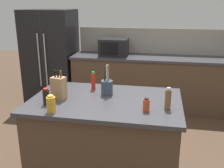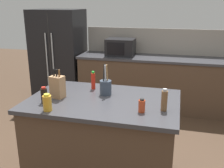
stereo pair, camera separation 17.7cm
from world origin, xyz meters
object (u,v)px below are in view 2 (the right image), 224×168
(refrigerator, at_px, (59,56))
(spice_jar_paprika, at_px, (142,106))
(hot_sauce_bottle, at_px, (93,81))
(utensil_crock, at_px, (106,87))
(knife_block, at_px, (57,87))
(honey_jar, at_px, (47,103))
(pepper_grinder, at_px, (164,100))
(microwave, at_px, (121,47))
(soy_sauce_bottle, at_px, (44,95))

(refrigerator, distance_m, spice_jar_paprika, 3.15)
(hot_sauce_bottle, bearing_deg, utensil_crock, -38.06)
(knife_block, distance_m, utensil_crock, 0.49)
(refrigerator, bearing_deg, hot_sauce_bottle, -55.56)
(hot_sauce_bottle, bearing_deg, honey_jar, -106.65)
(hot_sauce_bottle, xyz_separation_m, honey_jar, (-0.20, -0.67, -0.02))
(knife_block, bearing_deg, refrigerator, 128.52)
(refrigerator, height_order, pepper_grinder, refrigerator)
(spice_jar_paprika, bearing_deg, knife_block, 169.88)
(knife_block, height_order, utensil_crock, utensil_crock)
(microwave, distance_m, pepper_grinder, 2.51)
(utensil_crock, distance_m, soy_sauce_bottle, 0.62)
(soy_sauce_bottle, bearing_deg, pepper_grinder, 4.79)
(knife_block, xyz_separation_m, pepper_grinder, (1.05, -0.07, -0.02))
(spice_jar_paprika, bearing_deg, soy_sauce_bottle, -179.33)
(knife_block, height_order, honey_jar, knife_block)
(soy_sauce_bottle, relative_size, hot_sauce_bottle, 0.79)
(honey_jar, relative_size, spice_jar_paprika, 1.25)
(knife_block, bearing_deg, utensil_crock, 37.90)
(honey_jar, bearing_deg, hot_sauce_bottle, 73.35)
(refrigerator, height_order, knife_block, refrigerator)
(soy_sauce_bottle, bearing_deg, knife_block, 70.05)
(spice_jar_paprika, bearing_deg, refrigerator, 128.42)
(soy_sauce_bottle, bearing_deg, honey_jar, -54.10)
(utensil_crock, bearing_deg, refrigerator, 125.95)
(refrigerator, xyz_separation_m, utensil_crock, (1.53, -2.11, 0.16))
(pepper_grinder, bearing_deg, refrigerator, 131.91)
(utensil_crock, distance_m, spice_jar_paprika, 0.56)
(soy_sauce_bottle, bearing_deg, utensil_crock, 36.28)
(utensil_crock, bearing_deg, hot_sauce_bottle, 141.94)
(refrigerator, xyz_separation_m, pepper_grinder, (2.14, -2.39, 0.17))
(refrigerator, height_order, hot_sauce_bottle, refrigerator)
(utensil_crock, height_order, pepper_grinder, utensil_crock)
(hot_sauce_bottle, xyz_separation_m, spice_jar_paprika, (0.61, -0.50, -0.04))
(knife_block, relative_size, utensil_crock, 0.91)
(spice_jar_paprika, bearing_deg, honey_jar, -167.80)
(refrigerator, bearing_deg, pepper_grinder, -48.09)
(microwave, bearing_deg, spice_jar_paprika, -73.14)
(refrigerator, xyz_separation_m, knife_block, (1.09, -2.31, 0.19))
(pepper_grinder, distance_m, spice_jar_paprika, 0.21)
(microwave, xyz_separation_m, knife_block, (-0.13, -2.26, -0.04))
(knife_block, relative_size, soy_sauce_bottle, 1.84)
(spice_jar_paprika, bearing_deg, utensil_crock, 140.06)
(refrigerator, bearing_deg, knife_block, -64.74)
(refrigerator, height_order, honey_jar, refrigerator)
(microwave, bearing_deg, soy_sauce_bottle, -94.56)
(utensil_crock, height_order, honey_jar, utensil_crock)
(refrigerator, relative_size, soy_sauce_bottle, 10.98)
(pepper_grinder, height_order, honey_jar, pepper_grinder)
(pepper_grinder, height_order, soy_sauce_bottle, pepper_grinder)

